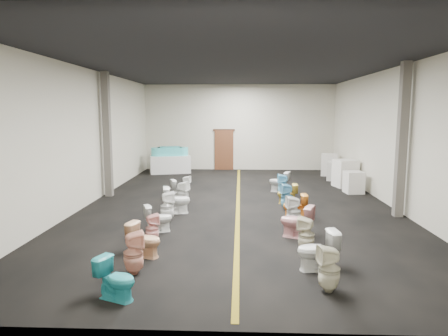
{
  "coord_description": "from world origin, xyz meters",
  "views": [
    {
      "loc": [
        0.06,
        -13.25,
        3.08
      ],
      "look_at": [
        -0.52,
        1.0,
        1.06
      ],
      "focal_mm": 32.0,
      "sensor_mm": 36.0,
      "label": 1
    }
  ],
  "objects": [
    {
      "name": "back_door",
      "position": [
        -0.8,
        7.94,
        1.05
      ],
      "size": [
        1.0,
        0.1,
        2.1
      ],
      "primitive_type": "cube",
      "color": "#562D19",
      "rests_on": "floor"
    },
    {
      "name": "door_frame",
      "position": [
        -0.8,
        7.95,
        2.12
      ],
      "size": [
        1.15,
        0.08,
        0.1
      ],
      "primitive_type": "cube",
      "color": "#331C11",
      "rests_on": "back_door"
    },
    {
      "name": "aisle_stripe",
      "position": [
        0.0,
        0.0,
        0.0
      ],
      "size": [
        0.12,
        15.6,
        0.01
      ],
      "primitive_type": "cube",
      "color": "#7C6712",
      "rests_on": "floor"
    },
    {
      "name": "wall_front",
      "position": [
        0.0,
        -8.0,
        2.25
      ],
      "size": [
        10.0,
        0.0,
        10.0
      ],
      "primitive_type": "plane",
      "rotation": [
        -1.57,
        0.0,
        0.0
      ],
      "color": "beige",
      "rests_on": "ground"
    },
    {
      "name": "toilet_right_7",
      "position": [
        1.66,
        0.01,
        0.34
      ],
      "size": [
        0.67,
        0.4,
        0.68
      ],
      "primitive_type": "imported",
      "rotation": [
        0.0,
        0.0,
        -1.54
      ],
      "color": "gold",
      "rests_on": "floor"
    },
    {
      "name": "toilet_left_5",
      "position": [
        -1.99,
        -2.33,
        0.43
      ],
      "size": [
        0.48,
        0.48,
        0.85
      ],
      "primitive_type": "imported",
      "rotation": [
        0.0,
        0.0,
        1.85
      ],
      "color": "white",
      "rests_on": "floor"
    },
    {
      "name": "toilet_right_3",
      "position": [
        1.46,
        -3.68,
        0.41
      ],
      "size": [
        0.93,
        0.75,
        0.83
      ],
      "primitive_type": "imported",
      "rotation": [
        0.0,
        0.0,
        -1.99
      ],
      "color": "#D99494",
      "rests_on": "floor"
    },
    {
      "name": "toilet_left_4",
      "position": [
        -2.04,
        -3.34,
        0.36
      ],
      "size": [
        0.8,
        0.63,
        0.72
      ],
      "primitive_type": "imported",
      "rotation": [
        0.0,
        0.0,
        1.95
      ],
      "color": "white",
      "rests_on": "floor"
    },
    {
      "name": "toilet_left_2",
      "position": [
        -1.97,
        -5.12,
        0.37
      ],
      "size": [
        0.82,
        0.6,
        0.74
      ],
      "primitive_type": "imported",
      "rotation": [
        0.0,
        0.0,
        1.29
      ],
      "color": "#E5AF82",
      "rests_on": "floor"
    },
    {
      "name": "toilet_left_7",
      "position": [
        -1.84,
        -0.39,
        0.4
      ],
      "size": [
        0.46,
        0.46,
        0.8
      ],
      "primitive_type": "imported",
      "rotation": [
        0.0,
        0.0,
        1.26
      ],
      "color": "white",
      "rests_on": "floor"
    },
    {
      "name": "display_table",
      "position": [
        -3.49,
        6.67,
        0.44
      ],
      "size": [
        2.17,
        1.48,
        0.88
      ],
      "primitive_type": "cube",
      "rotation": [
        0.0,
        0.0,
        0.27
      ],
      "color": "silver",
      "rests_on": "floor"
    },
    {
      "name": "toilet_left_0",
      "position": [
        -1.96,
        -7.09,
        0.35
      ],
      "size": [
        0.79,
        0.63,
        0.71
      ],
      "primitive_type": "imported",
      "rotation": [
        0.0,
        0.0,
        1.18
      ],
      "color": "teal",
      "rests_on": "floor"
    },
    {
      "name": "toilet_left_6",
      "position": [
        -1.86,
        -1.43,
        0.41
      ],
      "size": [
        0.88,
        0.61,
        0.82
      ],
      "primitive_type": "imported",
      "rotation": [
        0.0,
        0.0,
        1.76
      ],
      "color": "white",
      "rests_on": "floor"
    },
    {
      "name": "toilet_left_3",
      "position": [
        -2.01,
        -4.19,
        0.35
      ],
      "size": [
        0.42,
        0.41,
        0.69
      ],
      "primitive_type": "imported",
      "rotation": [
        0.0,
        0.0,
        1.99
      ],
      "color": "#EEA49E",
      "rests_on": "floor"
    },
    {
      "name": "column_right",
      "position": [
        4.75,
        -1.5,
        2.25
      ],
      "size": [
        0.25,
        0.25,
        4.5
      ],
      "primitive_type": "cube",
      "color": "#59544C",
      "rests_on": "floor"
    },
    {
      "name": "toilet_right_4",
      "position": [
        1.5,
        -2.77,
        0.42
      ],
      "size": [
        0.43,
        0.43,
        0.85
      ],
      "primitive_type": "imported",
      "rotation": [
        0.0,
        0.0,
        -1.45
      ],
      "color": "silver",
      "rests_on": "floor"
    },
    {
      "name": "wall_back",
      "position": [
        0.0,
        8.0,
        2.25
      ],
      "size": [
        10.0,
        0.0,
        10.0
      ],
      "primitive_type": "plane",
      "rotation": [
        1.57,
        0.0,
        0.0
      ],
      "color": "beige",
      "rests_on": "ground"
    },
    {
      "name": "toilet_right_9",
      "position": [
        1.58,
        2.0,
        0.4
      ],
      "size": [
        0.9,
        0.7,
        0.8
      ],
      "primitive_type": "imported",
      "rotation": [
        0.0,
        0.0,
        -1.93
      ],
      "color": "silver",
      "rests_on": "floor"
    },
    {
      "name": "toilet_right_1",
      "position": [
        1.58,
        -5.72,
        0.4
      ],
      "size": [
        0.84,
        0.55,
        0.8
      ],
      "primitive_type": "imported",
      "rotation": [
        0.0,
        0.0,
        -1.44
      ],
      "color": "white",
      "rests_on": "floor"
    },
    {
      "name": "bathtub",
      "position": [
        -3.49,
        6.67,
        1.07
      ],
      "size": [
        1.83,
        0.94,
        0.55
      ],
      "rotation": [
        0.0,
        0.0,
        0.23
      ],
      "color": "#46C6CA",
      "rests_on": "display_table"
    },
    {
      "name": "floor",
      "position": [
        0.0,
        0.0,
        0.0
      ],
      "size": [
        16.0,
        16.0,
        0.0
      ],
      "primitive_type": "plane",
      "color": "black",
      "rests_on": "ground"
    },
    {
      "name": "toilet_right_8",
      "position": [
        1.63,
        1.05,
        0.42
      ],
      "size": [
        0.4,
        0.39,
        0.85
      ],
      "primitive_type": "imported",
      "rotation": [
        0.0,
        0.0,
        -1.54
      ],
      "color": "#70C3E8",
      "rests_on": "floor"
    },
    {
      "name": "toilet_right_5",
      "position": [
        1.67,
        -1.8,
        0.35
      ],
      "size": [
        0.71,
        0.42,
        0.71
      ],
      "primitive_type": "imported",
      "rotation": [
        0.0,
        0.0,
        -1.53
      ],
      "color": "orange",
      "rests_on": "floor"
    },
    {
      "name": "toilet_right_0",
      "position": [
        1.6,
        -6.66,
        0.41
      ],
      "size": [
        0.43,
        0.42,
        0.82
      ],
      "primitive_type": "imported",
      "rotation": [
        0.0,
        0.0,
        -1.42
      ],
      "color": "beige",
      "rests_on": "floor"
    },
    {
      "name": "toilet_left_8",
      "position": [
        -2.04,
        0.6,
        0.36
      ],
      "size": [
        0.8,
        0.64,
        0.71
      ],
      "primitive_type": "imported",
      "rotation": [
        0.0,
        0.0,
        1.97
      ],
      "color": "silver",
      "rests_on": "floor"
    },
    {
      "name": "toilet_left_9",
      "position": [
        -1.97,
        1.47,
        0.34
      ],
      "size": [
        0.37,
        0.36,
        0.69
      ],
      "primitive_type": "imported",
      "rotation": [
        0.0,
        0.0,
        1.4
      ],
      "color": "white",
      "rests_on": "floor"
    },
    {
      "name": "toilet_right_6",
      "position": [
        1.54,
        -0.87,
        0.42
      ],
      "size": [
        0.45,
        0.44,
        0.85
      ],
      "primitive_type": "imported",
      "rotation": [
        0.0,
        0.0,
        -1.4
      ],
      "color": "#63ACCF",
      "rests_on": "floor"
    },
    {
      "name": "wall_left",
      "position": [
        -5.0,
        0.0,
        2.25
      ],
      "size": [
        0.0,
        16.0,
        16.0
      ],
      "primitive_type": "plane",
      "rotation": [
        1.57,
        0.0,
        1.57
      ],
      "color": "beige",
      "rests_on": "ground"
    },
    {
      "name": "appliance_crate_c",
      "position": [
        4.4,
        4.77,
        0.42
      ],
      "size": [
        0.93,
        0.93,
        0.84
      ],
      "primitive_type": "cube",
      "rotation": [
        0.0,
        0.0,
        -0.31
      ],
      "color": "beige",
      "rests_on": "floor"
    },
    {
      "name": "appliance_crate_a",
      "position": [
        4.4,
        1.91,
        0.41
      ],
      "size": [
        0.71,
        0.71,
        0.83
      ],
      "primitive_type": "cube",
      "rotation": [
        0.0,
        0.0,
        0.11
      ],
      "color": "silver",
      "rests_on": "floor"
    },
    {
      "name": "wall_right",
      "position": [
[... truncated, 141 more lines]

